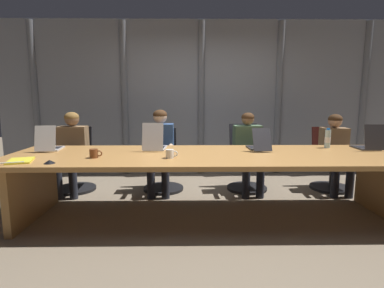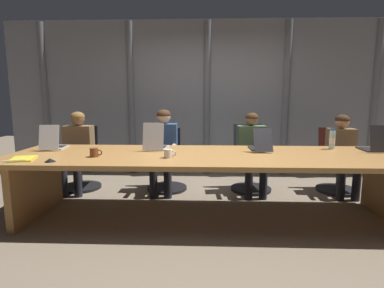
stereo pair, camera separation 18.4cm
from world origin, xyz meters
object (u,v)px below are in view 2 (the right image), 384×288
object	(u,v)px
laptop_left_mid	(156,144)
spiral_notepad	(23,159)
person_left_end	(77,146)
coffee_mug_near	(169,154)
person_right_mid	(343,149)
conference_mic_middle	(50,160)
person_left_mid	(163,145)
coffee_mug_far	(94,152)
office_chair_left_mid	(167,166)
office_chair_left_end	(81,165)
office_chair_right_mid	(337,167)
office_chair_center	(250,166)
person_center	(252,148)
laptop_left_end	(54,144)
laptop_center	(260,146)
water_bottle_primary	(332,140)
laptop_right_mid	(374,146)

from	to	relation	value
laptop_left_mid	spiral_notepad	distance (m)	1.45
person_left_end	coffee_mug_near	distance (m)	1.91
person_right_mid	conference_mic_middle	size ratio (longest dim) A/B	10.40
person_left_mid	coffee_mug_far	world-z (taller)	person_left_mid
office_chair_left_mid	person_right_mid	distance (m)	2.57
laptop_left_mid	person_right_mid	size ratio (longest dim) A/B	0.38
office_chair_left_end	person_left_end	bearing A→B (deg)	3.66
laptop_left_mid	person_left_mid	size ratio (longest dim) A/B	0.36
office_chair_right_mid	spiral_notepad	size ratio (longest dim) A/B	2.63
person_right_mid	office_chair_center	bearing A→B (deg)	-93.83
laptop_left_mid	person_center	xyz separation A→B (m)	(1.29, 0.66, -0.15)
conference_mic_middle	laptop_left_mid	bearing A→B (deg)	39.04
person_center	person_right_mid	xyz separation A→B (m)	(1.28, -0.00, -0.01)
conference_mic_middle	person_left_mid	bearing A→B (deg)	56.57
person_right_mid	conference_mic_middle	bearing A→B (deg)	-64.50
coffee_mug_far	spiral_notepad	world-z (taller)	coffee_mug_far
laptop_left_end	office_chair_left_end	size ratio (longest dim) A/B	0.45
laptop_center	office_chair_center	xyz separation A→B (m)	(0.02, 0.83, -0.44)
laptop_center	spiral_notepad	xyz separation A→B (m)	(-2.55, -0.66, -0.05)
office_chair_center	spiral_notepad	world-z (taller)	office_chair_center
office_chair_right_mid	water_bottle_primary	distance (m)	0.97
person_left_mid	person_left_end	bearing A→B (deg)	-89.09
office_chair_left_mid	person_left_end	world-z (taller)	person_left_end
office_chair_left_mid	laptop_left_end	bearing A→B (deg)	-64.42
coffee_mug_far	water_bottle_primary	bearing A→B (deg)	12.21
laptop_right_mid	spiral_notepad	bearing A→B (deg)	101.83
office_chair_left_end	person_left_mid	size ratio (longest dim) A/B	0.78
laptop_left_mid	office_chair_center	bearing A→B (deg)	-54.22
laptop_left_end	coffee_mug_near	size ratio (longest dim) A/B	3.22
office_chair_right_mid	person_left_end	size ratio (longest dim) A/B	0.79
laptop_left_end	person_center	world-z (taller)	person_center
person_left_mid	person_center	distance (m)	1.29
water_bottle_primary	spiral_notepad	xyz separation A→B (m)	(-3.46, -0.77, -0.11)
laptop_left_mid	coffee_mug_far	distance (m)	0.77
office_chair_center	conference_mic_middle	size ratio (longest dim) A/B	8.93
laptop_left_end	office_chair_left_mid	distance (m)	1.62
laptop_left_end	laptop_right_mid	size ratio (longest dim) A/B	1.07
laptop_left_mid	coffee_mug_near	xyz separation A→B (m)	(0.22, -0.52, -0.02)
office_chair_left_mid	person_left_end	xyz separation A→B (m)	(-1.31, -0.15, 0.33)
person_left_end	person_left_mid	distance (m)	1.28
spiral_notepad	office_chair_left_mid	bearing A→B (deg)	31.69
spiral_notepad	coffee_mug_far	bearing A→B (deg)	-2.74
office_chair_left_mid	person_center	bearing A→B (deg)	75.64
laptop_center	person_right_mid	distance (m)	1.47
office_chair_left_mid	person_left_mid	xyz separation A→B (m)	(-0.03, -0.15, 0.35)
office_chair_left_mid	coffee_mug_far	world-z (taller)	office_chair_left_mid
laptop_center	coffee_mug_near	distance (m)	1.17
office_chair_left_end	coffee_mug_near	xyz separation A→B (m)	(1.51, -1.34, 0.44)
office_chair_center	conference_mic_middle	bearing A→B (deg)	-63.50
office_chair_center	spiral_notepad	size ratio (longest dim) A/B	2.76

